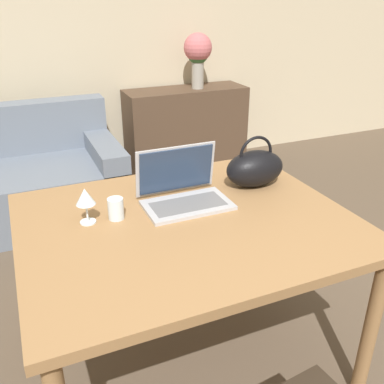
{
  "coord_description": "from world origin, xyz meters",
  "views": [
    {
      "loc": [
        -0.67,
        -0.66,
        1.6
      ],
      "look_at": [
        -0.05,
        0.77,
        0.87
      ],
      "focal_mm": 40.0,
      "sensor_mm": 36.0,
      "label": 1
    }
  ],
  "objects_px": {
    "drinking_glass": "(116,209)",
    "handbag": "(255,168)",
    "wine_glass": "(85,198)",
    "laptop": "(182,188)",
    "couch": "(16,183)",
    "flower_vase": "(198,52)"
  },
  "relations": [
    {
      "from": "drinking_glass",
      "to": "handbag",
      "type": "bearing_deg",
      "value": 5.42
    },
    {
      "from": "wine_glass",
      "to": "laptop",
      "type": "bearing_deg",
      "value": 4.27
    },
    {
      "from": "couch",
      "to": "handbag",
      "type": "distance_m",
      "value": 2.06
    },
    {
      "from": "drinking_glass",
      "to": "wine_glass",
      "type": "height_order",
      "value": "wine_glass"
    },
    {
      "from": "couch",
      "to": "wine_glass",
      "type": "bearing_deg",
      "value": -81.2
    },
    {
      "from": "drinking_glass",
      "to": "wine_glass",
      "type": "relative_size",
      "value": 0.6
    },
    {
      "from": "handbag",
      "to": "couch",
      "type": "bearing_deg",
      "value": 122.98
    },
    {
      "from": "drinking_glass",
      "to": "flower_vase",
      "type": "bearing_deg",
      "value": 58.31
    },
    {
      "from": "drinking_glass",
      "to": "flower_vase",
      "type": "xyz_separation_m",
      "value": [
        1.32,
        2.14,
        0.31
      ]
    },
    {
      "from": "laptop",
      "to": "handbag",
      "type": "height_order",
      "value": "handbag"
    },
    {
      "from": "handbag",
      "to": "laptop",
      "type": "bearing_deg",
      "value": -176.59
    },
    {
      "from": "laptop",
      "to": "wine_glass",
      "type": "height_order",
      "value": "laptop"
    },
    {
      "from": "couch",
      "to": "drinking_glass",
      "type": "relative_size",
      "value": 17.12
    },
    {
      "from": "couch",
      "to": "flower_vase",
      "type": "distance_m",
      "value": 1.94
    },
    {
      "from": "drinking_glass",
      "to": "laptop",
      "type": "bearing_deg",
      "value": 7.89
    },
    {
      "from": "wine_glass",
      "to": "handbag",
      "type": "distance_m",
      "value": 0.81
    },
    {
      "from": "couch",
      "to": "drinking_glass",
      "type": "distance_m",
      "value": 1.84
    },
    {
      "from": "wine_glass",
      "to": "flower_vase",
      "type": "xyz_separation_m",
      "value": [
        1.44,
        2.13,
        0.25
      ]
    },
    {
      "from": "drinking_glass",
      "to": "wine_glass",
      "type": "xyz_separation_m",
      "value": [
        -0.12,
        0.01,
        0.07
      ]
    },
    {
      "from": "couch",
      "to": "laptop",
      "type": "bearing_deg",
      "value": -67.64
    },
    {
      "from": "drinking_glass",
      "to": "handbag",
      "type": "distance_m",
      "value": 0.7
    },
    {
      "from": "laptop",
      "to": "handbag",
      "type": "xyz_separation_m",
      "value": [
        0.38,
        0.02,
        0.03
      ]
    }
  ]
}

